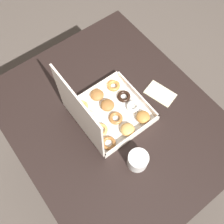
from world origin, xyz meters
TOP-DOWN VIEW (x-y plane):
  - ground_plane at (0.00, 0.00)m, footprint 8.00×8.00m
  - dining_table at (0.00, 0.00)m, footprint 1.09×0.91m
  - donut_box at (0.02, 0.03)m, footprint 0.32×0.32m
  - coffee_mug at (-0.24, 0.05)m, footprint 0.09×0.09m
  - paper_napkin at (-0.04, -0.27)m, footprint 0.16×0.13m

SIDE VIEW (x-z plane):
  - ground_plane at x=0.00m, z-range 0.00..0.00m
  - dining_table at x=0.00m, z-range 0.28..1.03m
  - paper_napkin at x=-0.04m, z-range 0.76..0.77m
  - coffee_mug at x=-0.24m, z-range 0.76..0.84m
  - donut_box at x=0.02m, z-range 0.65..1.00m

